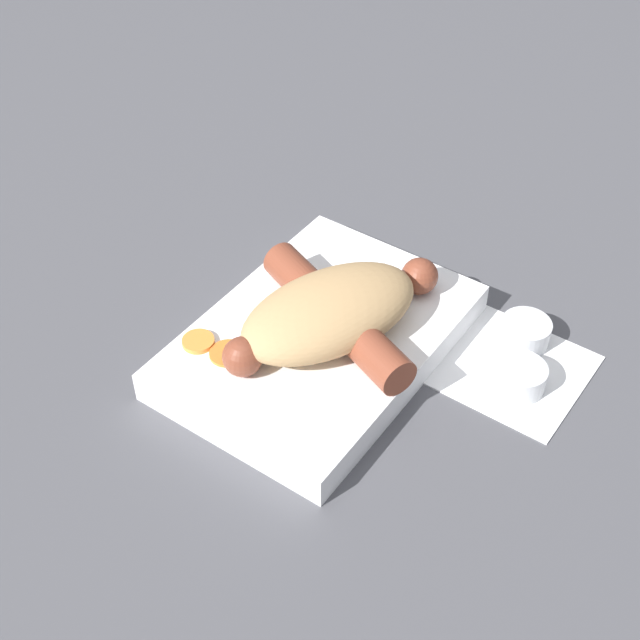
{
  "coord_description": "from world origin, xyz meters",
  "views": [
    {
      "loc": [
        0.44,
        0.31,
        0.54
      ],
      "look_at": [
        0.0,
        0.0,
        0.04
      ],
      "focal_mm": 50.0,
      "sensor_mm": 36.0,
      "label": 1
    }
  ],
  "objects_px": {
    "food_tray": "(320,341)",
    "sausage": "(335,314)",
    "condiment_cup_near": "(519,379)",
    "condiment_cup_far": "(525,334)",
    "bread_roll": "(331,310)"
  },
  "relations": [
    {
      "from": "food_tray",
      "to": "condiment_cup_near",
      "type": "xyz_separation_m",
      "value": [
        -0.06,
        0.16,
        -0.0
      ]
    },
    {
      "from": "condiment_cup_far",
      "to": "condiment_cup_near",
      "type": "bearing_deg",
      "value": 20.94
    },
    {
      "from": "bread_roll",
      "to": "condiment_cup_near",
      "type": "relative_size",
      "value": 4.17
    },
    {
      "from": "sausage",
      "to": "condiment_cup_far",
      "type": "distance_m",
      "value": 0.17
    },
    {
      "from": "food_tray",
      "to": "condiment_cup_far",
      "type": "height_order",
      "value": "food_tray"
    },
    {
      "from": "bread_roll",
      "to": "condiment_cup_near",
      "type": "distance_m",
      "value": 0.16
    },
    {
      "from": "bread_roll",
      "to": "sausage",
      "type": "relative_size",
      "value": 0.92
    },
    {
      "from": "sausage",
      "to": "condiment_cup_far",
      "type": "relative_size",
      "value": 4.53
    },
    {
      "from": "sausage",
      "to": "condiment_cup_far",
      "type": "bearing_deg",
      "value": 129.12
    },
    {
      "from": "food_tray",
      "to": "sausage",
      "type": "distance_m",
      "value": 0.03
    },
    {
      "from": "bread_roll",
      "to": "condiment_cup_near",
      "type": "bearing_deg",
      "value": 111.34
    },
    {
      "from": "sausage",
      "to": "condiment_cup_near",
      "type": "distance_m",
      "value": 0.16
    },
    {
      "from": "condiment_cup_near",
      "to": "condiment_cup_far",
      "type": "relative_size",
      "value": 1.0
    },
    {
      "from": "condiment_cup_far",
      "to": "bread_roll",
      "type": "bearing_deg",
      "value": -49.79
    },
    {
      "from": "bread_roll",
      "to": "sausage",
      "type": "distance_m",
      "value": 0.01
    }
  ]
}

